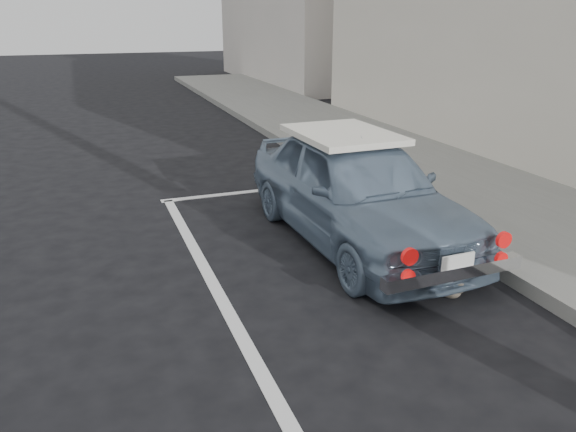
{
  "coord_description": "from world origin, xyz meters",
  "views": [
    {
      "loc": [
        -1.93,
        -1.2,
        2.5
      ],
      "look_at": [
        -0.24,
        3.36,
        0.75
      ],
      "focal_mm": 35.0,
      "sensor_mm": 36.0,
      "label": 1
    }
  ],
  "objects": [
    {
      "name": "retro_coupe",
      "position": [
        0.92,
        4.26,
        0.64
      ],
      "size": [
        1.58,
        3.74,
        1.26
      ],
      "rotation": [
        0.0,
        0.0,
        0.03
      ],
      "color": "slate",
      "rests_on": "ground"
    },
    {
      "name": "pline_side",
      "position": [
        -0.9,
        3.0,
        0.0
      ],
      "size": [
        0.12,
        7.0,
        0.01
      ],
      "primitive_type": "cube",
      "color": "silver",
      "rests_on": "ground"
    },
    {
      "name": "cat",
      "position": [
        1.11,
        2.68,
        0.1
      ],
      "size": [
        0.24,
        0.42,
        0.23
      ],
      "rotation": [
        0.0,
        0.0,
        0.2
      ],
      "color": "#65584D",
      "rests_on": "ground"
    },
    {
      "name": "pline_front",
      "position": [
        0.5,
        6.5,
        0.0
      ],
      "size": [
        3.0,
        0.12,
        0.01
      ],
      "primitive_type": "cube",
      "color": "silver",
      "rests_on": "ground"
    }
  ]
}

